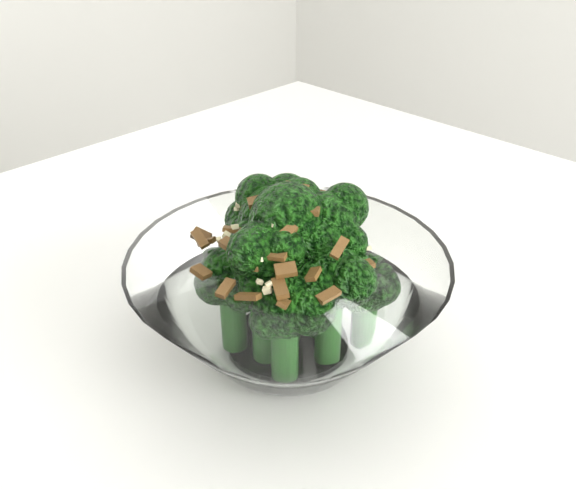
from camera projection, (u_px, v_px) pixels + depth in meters
The scene contains 2 objects.
table at pixel (474, 397), 0.57m from camera, with size 1.28×0.93×0.75m.
broccoli_dish at pixel (289, 292), 0.49m from camera, with size 0.24×0.24×0.15m.
Camera 1 is at (-0.01, -0.51, 1.09)m, focal length 40.00 mm.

